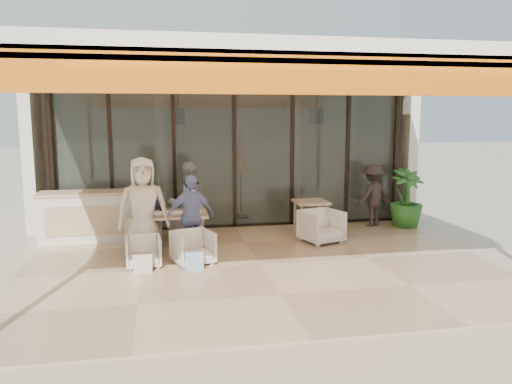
% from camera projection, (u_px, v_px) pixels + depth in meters
% --- Properties ---
extents(ground, '(70.00, 70.00, 0.00)m').
position_uv_depth(ground, '(260.00, 266.00, 8.63)').
color(ground, '#C6B293').
rests_on(ground, ground).
extents(terrace_floor, '(8.00, 6.00, 0.01)m').
position_uv_depth(terrace_floor, '(260.00, 265.00, 8.63)').
color(terrace_floor, tan).
rests_on(terrace_floor, ground).
extents(terrace_structure, '(8.00, 6.00, 3.40)m').
position_uv_depth(terrace_structure, '(264.00, 72.00, 7.88)').
color(terrace_structure, silver).
rests_on(terrace_structure, ground).
extents(glass_storefront, '(8.08, 0.10, 3.20)m').
position_uv_depth(glass_storefront, '(234.00, 159.00, 11.30)').
color(glass_storefront, '#9EADA3').
rests_on(glass_storefront, ground).
extents(interior_block, '(9.05, 3.62, 3.52)m').
position_uv_depth(interior_block, '(222.00, 128.00, 13.45)').
color(interior_block, silver).
rests_on(interior_block, ground).
extents(host_counter, '(1.85, 0.65, 1.04)m').
position_uv_depth(host_counter, '(86.00, 216.00, 10.19)').
color(host_counter, silver).
rests_on(host_counter, ground).
extents(dining_table, '(1.50, 0.90, 0.93)m').
position_uv_depth(dining_table, '(167.00, 216.00, 9.44)').
color(dining_table, tan).
rests_on(dining_table, ground).
extents(chair_far_left, '(0.64, 0.61, 0.59)m').
position_uv_depth(chair_far_left, '(146.00, 226.00, 10.34)').
color(chair_far_left, white).
rests_on(chair_far_left, ground).
extents(chair_far_right, '(0.74, 0.72, 0.60)m').
position_uv_depth(chair_far_right, '(187.00, 224.00, 10.49)').
color(chair_far_right, white).
rests_on(chair_far_right, ground).
extents(chair_near_left, '(0.61, 0.58, 0.60)m').
position_uv_depth(chair_near_left, '(143.00, 250.00, 8.49)').
color(chair_near_left, white).
rests_on(chair_near_left, ground).
extents(chair_near_right, '(0.79, 0.77, 0.66)m').
position_uv_depth(chair_near_right, '(193.00, 246.00, 8.64)').
color(chair_near_right, white).
rests_on(chair_near_right, ground).
extents(diner_navy, '(0.67, 0.55, 1.57)m').
position_uv_depth(diner_navy, '(145.00, 207.00, 9.78)').
color(diner_navy, '#1B203D').
rests_on(diner_navy, ground).
extents(diner_grey, '(0.98, 0.88, 1.67)m').
position_uv_depth(diner_grey, '(188.00, 203.00, 9.93)').
color(diner_grey, slate).
rests_on(diner_grey, ground).
extents(diner_cream, '(0.97, 0.69, 1.85)m').
position_uv_depth(diner_cream, '(143.00, 209.00, 8.88)').
color(diner_cream, beige).
rests_on(diner_cream, ground).
extents(diner_periwinkle, '(0.95, 0.59, 1.52)m').
position_uv_depth(diner_periwinkle, '(191.00, 216.00, 9.06)').
color(diner_periwinkle, '#6B7CB3').
rests_on(diner_periwinkle, ground).
extents(tote_bag_cream, '(0.30, 0.10, 0.34)m').
position_uv_depth(tote_bag_cream, '(143.00, 264.00, 8.12)').
color(tote_bag_cream, silver).
rests_on(tote_bag_cream, ground).
extents(tote_bag_blue, '(0.30, 0.10, 0.34)m').
position_uv_depth(tote_bag_blue, '(195.00, 262.00, 8.28)').
color(tote_bag_blue, '#99BFD8').
rests_on(tote_bag_blue, ground).
extents(side_table, '(0.70, 0.70, 0.74)m').
position_uv_depth(side_table, '(311.00, 206.00, 10.78)').
color(side_table, tan).
rests_on(side_table, ground).
extents(side_chair, '(0.91, 0.88, 0.75)m').
position_uv_depth(side_chair, '(321.00, 225.00, 10.09)').
color(side_chair, white).
rests_on(side_chair, ground).
extents(standing_woman, '(1.08, 0.87, 1.46)m').
position_uv_depth(standing_woman, '(373.00, 196.00, 11.51)').
color(standing_woman, black).
rests_on(standing_woman, ground).
extents(potted_palm, '(0.88, 0.88, 1.37)m').
position_uv_depth(potted_palm, '(406.00, 198.00, 11.44)').
color(potted_palm, '#1E5919').
rests_on(potted_palm, ground).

